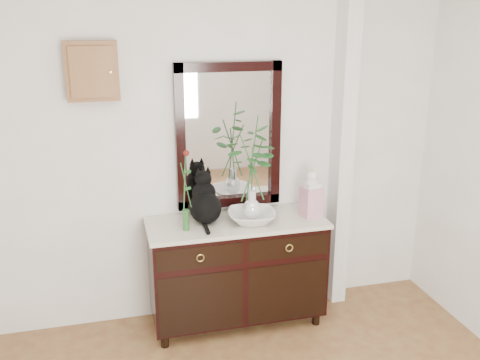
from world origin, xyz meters
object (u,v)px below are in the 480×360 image
object	(u,v)px
lotus_bowl	(252,217)
sideboard	(237,267)
ginger_jar	(311,193)
cat	(205,197)

from	to	relation	value
lotus_bowl	sideboard	bearing A→B (deg)	155.32
sideboard	ginger_jar	size ratio (longest dim) A/B	3.60
sideboard	cat	world-z (taller)	cat
sideboard	cat	size ratio (longest dim) A/B	3.48
sideboard	cat	xyz separation A→B (m)	(-0.23, 0.04, 0.57)
sideboard	ginger_jar	xyz separation A→B (m)	(0.57, -0.04, 0.56)
cat	lotus_bowl	xyz separation A→B (m)	(0.33, -0.09, -0.15)
cat	lotus_bowl	world-z (taller)	cat
ginger_jar	sideboard	bearing A→B (deg)	176.02
sideboard	ginger_jar	distance (m)	0.80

